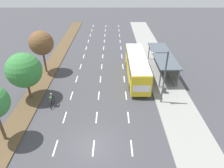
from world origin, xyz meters
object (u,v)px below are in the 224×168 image
(cyclist, at_px, (53,100))
(median_tree_second, at_px, (25,70))
(bus_shelter, at_px, (165,61))
(streetlight, at_px, (164,75))
(median_tree_third, at_px, (42,43))
(trash_bin, at_px, (165,90))
(bus, at_px, (138,65))

(cyclist, relative_size, median_tree_second, 0.31)
(bus_shelter, xyz_separation_m, streetlight, (-2.11, -8.00, 2.02))
(cyclist, relative_size, streetlight, 0.28)
(bus_shelter, xyz_separation_m, cyclist, (-14.88, -8.57, -1.08))
(cyclist, bearing_deg, median_tree_third, 110.13)
(median_tree_third, xyz_separation_m, trash_bin, (16.98, -6.06, -4.13))
(cyclist, height_order, streetlight, streetlight)
(median_tree_second, relative_size, streetlight, 0.89)
(bus, height_order, trash_bin, bus)
(bus_shelter, bearing_deg, trash_bin, -100.23)
(median_tree_third, bearing_deg, bus, -7.79)
(streetlight, bearing_deg, bus, 109.25)
(cyclist, bearing_deg, bus_shelter, 29.93)
(bus_shelter, height_order, trash_bin, bus_shelter)
(bus_shelter, height_order, bus, bus)
(median_tree_third, bearing_deg, streetlight, -26.91)
(bus, relative_size, median_tree_second, 1.94)
(median_tree_second, height_order, trash_bin, median_tree_second)
(bus, bearing_deg, cyclist, -147.43)
(median_tree_second, distance_m, trash_bin, 17.32)
(median_tree_third, height_order, trash_bin, median_tree_third)
(bus_shelter, bearing_deg, median_tree_third, 179.71)
(cyclist, distance_m, streetlight, 13.16)
(cyclist, height_order, median_tree_third, median_tree_third)
(cyclist, relative_size, trash_bin, 2.14)
(cyclist, distance_m, median_tree_second, 4.72)
(bus, distance_m, trash_bin, 5.47)
(streetlight, relative_size, trash_bin, 7.65)
(trash_bin, bearing_deg, median_tree_third, 160.36)
(bus_shelter, distance_m, bus, 4.64)
(bus_shelter, height_order, streetlight, streetlight)
(median_tree_second, xyz_separation_m, median_tree_third, (0.00, 7.00, 0.84))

